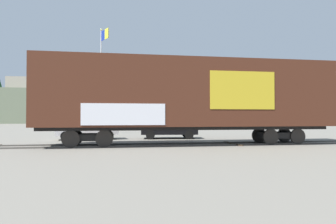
% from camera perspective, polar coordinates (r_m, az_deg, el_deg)
% --- Properties ---
extents(ground_plane, '(260.00, 260.00, 0.00)m').
position_cam_1_polar(ground_plane, '(17.64, 8.02, -6.16)').
color(ground_plane, slate).
extents(track, '(59.98, 5.60, 0.08)m').
position_cam_1_polar(track, '(16.92, -1.70, -6.25)').
color(track, '#4C4742').
rests_on(track, ground_plane).
extents(freight_car, '(16.83, 4.08, 5.06)m').
position_cam_1_polar(freight_car, '(17.19, 3.89, 3.29)').
color(freight_car, '#472316').
rests_on(freight_car, ground_plane).
extents(flagpole, '(0.76, 1.57, 10.16)m').
position_cam_1_polar(flagpole, '(29.50, -12.43, 8.76)').
color(flagpole, silver).
rests_on(flagpole, ground_plane).
extents(hillside, '(159.06, 31.90, 12.52)m').
position_cam_1_polar(hillside, '(95.33, -9.06, 0.74)').
color(hillside, slate).
rests_on(hillside, ground_plane).
extents(parked_car_white, '(4.36, 2.20, 1.86)m').
position_cam_1_polar(parked_car_white, '(22.11, -15.33, -2.76)').
color(parked_car_white, silver).
rests_on(parked_car_white, ground_plane).
extents(parked_car_black, '(4.36, 2.51, 1.66)m').
position_cam_1_polar(parked_car_black, '(22.29, 0.04, -2.91)').
color(parked_car_black, black).
rests_on(parked_car_black, ground_plane).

